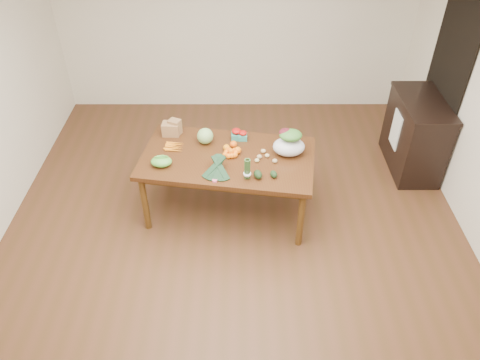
{
  "coord_description": "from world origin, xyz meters",
  "views": [
    {
      "loc": [
        0.06,
        -3.42,
        3.63
      ],
      "look_at": [
        0.06,
        0.0,
        0.89
      ],
      "focal_mm": 35.0,
      "sensor_mm": 36.0,
      "label": 1
    }
  ],
  "objects_px": {
    "dining_table": "(228,184)",
    "asparagus_bundle": "(247,169)",
    "kale_bunch": "(216,169)",
    "salad_bag": "(289,144)",
    "mandarin_cluster": "(231,152)",
    "cabbage": "(205,136)",
    "cabinet": "(415,135)",
    "paper_bag": "(171,128)"
  },
  "relations": [
    {
      "from": "dining_table",
      "to": "asparagus_bundle",
      "type": "distance_m",
      "value": 0.66
    },
    {
      "from": "kale_bunch",
      "to": "salad_bag",
      "type": "distance_m",
      "value": 0.83
    },
    {
      "from": "kale_bunch",
      "to": "mandarin_cluster",
      "type": "bearing_deg",
      "value": 75.82
    },
    {
      "from": "dining_table",
      "to": "cabbage",
      "type": "bearing_deg",
      "value": 143.03
    },
    {
      "from": "kale_bunch",
      "to": "asparagus_bundle",
      "type": "distance_m",
      "value": 0.31
    },
    {
      "from": "dining_table",
      "to": "salad_bag",
      "type": "distance_m",
      "value": 0.82
    },
    {
      "from": "dining_table",
      "to": "cabinet",
      "type": "distance_m",
      "value": 2.44
    },
    {
      "from": "asparagus_bundle",
      "to": "salad_bag",
      "type": "xyz_separation_m",
      "value": [
        0.44,
        0.42,
        0.01
      ]
    },
    {
      "from": "mandarin_cluster",
      "to": "asparagus_bundle",
      "type": "distance_m",
      "value": 0.43
    },
    {
      "from": "dining_table",
      "to": "kale_bunch",
      "type": "height_order",
      "value": "kale_bunch"
    },
    {
      "from": "cabinet",
      "to": "salad_bag",
      "type": "xyz_separation_m",
      "value": [
        -1.65,
        -0.8,
        0.41
      ]
    },
    {
      "from": "paper_bag",
      "to": "salad_bag",
      "type": "bearing_deg",
      "value": -16.49
    },
    {
      "from": "cabbage",
      "to": "salad_bag",
      "type": "distance_m",
      "value": 0.91
    },
    {
      "from": "mandarin_cluster",
      "to": "cabinet",
      "type": "bearing_deg",
      "value": 20.33
    },
    {
      "from": "cabinet",
      "to": "mandarin_cluster",
      "type": "xyz_separation_m",
      "value": [
        -2.25,
        -0.83,
        0.33
      ]
    },
    {
      "from": "cabbage",
      "to": "salad_bag",
      "type": "xyz_separation_m",
      "value": [
        0.89,
        -0.21,
        0.04
      ]
    },
    {
      "from": "dining_table",
      "to": "asparagus_bundle",
      "type": "xyz_separation_m",
      "value": [
        0.2,
        -0.38,
        0.5
      ]
    },
    {
      "from": "dining_table",
      "to": "cabbage",
      "type": "distance_m",
      "value": 0.58
    },
    {
      "from": "mandarin_cluster",
      "to": "cabbage",
      "type": "bearing_deg",
      "value": 138.65
    },
    {
      "from": "salad_bag",
      "to": "asparagus_bundle",
      "type": "bearing_deg",
      "value": -136.24
    },
    {
      "from": "dining_table",
      "to": "kale_bunch",
      "type": "relative_size",
      "value": 4.51
    },
    {
      "from": "cabinet",
      "to": "cabbage",
      "type": "xyz_separation_m",
      "value": [
        -2.53,
        -0.59,
        0.37
      ]
    },
    {
      "from": "cabbage",
      "to": "cabinet",
      "type": "bearing_deg",
      "value": 13.03
    },
    {
      "from": "cabbage",
      "to": "kale_bunch",
      "type": "bearing_deg",
      "value": -75.97
    },
    {
      "from": "cabinet",
      "to": "kale_bunch",
      "type": "xyz_separation_m",
      "value": [
        -2.39,
        -1.16,
        0.36
      ]
    },
    {
      "from": "dining_table",
      "to": "mandarin_cluster",
      "type": "xyz_separation_m",
      "value": [
        0.04,
        0.0,
        0.42
      ]
    },
    {
      "from": "paper_bag",
      "to": "mandarin_cluster",
      "type": "distance_m",
      "value": 0.79
    },
    {
      "from": "mandarin_cluster",
      "to": "salad_bag",
      "type": "xyz_separation_m",
      "value": [
        0.61,
        0.04,
        0.08
      ]
    },
    {
      "from": "salad_bag",
      "to": "cabinet",
      "type": "bearing_deg",
      "value": 25.85
    },
    {
      "from": "dining_table",
      "to": "salad_bag",
      "type": "relative_size",
      "value": 5.33
    },
    {
      "from": "asparagus_bundle",
      "to": "mandarin_cluster",
      "type": "bearing_deg",
      "value": 121.98
    },
    {
      "from": "dining_table",
      "to": "asparagus_bundle",
      "type": "relative_size",
      "value": 7.21
    },
    {
      "from": "paper_bag",
      "to": "asparagus_bundle",
      "type": "bearing_deg",
      "value": -43.68
    },
    {
      "from": "cabinet",
      "to": "kale_bunch",
      "type": "distance_m",
      "value": 2.68
    },
    {
      "from": "cabbage",
      "to": "kale_bunch",
      "type": "distance_m",
      "value": 0.59
    },
    {
      "from": "cabinet",
      "to": "paper_bag",
      "type": "distance_m",
      "value": 2.98
    },
    {
      "from": "paper_bag",
      "to": "mandarin_cluster",
      "type": "xyz_separation_m",
      "value": [
        0.67,
        -0.42,
        -0.04
      ]
    },
    {
      "from": "mandarin_cluster",
      "to": "paper_bag",
      "type": "bearing_deg",
      "value": 148.32
    },
    {
      "from": "cabinet",
      "to": "paper_bag",
      "type": "xyz_separation_m",
      "value": [
        -2.93,
        -0.42,
        0.37
      ]
    },
    {
      "from": "dining_table",
      "to": "cabinet",
      "type": "relative_size",
      "value": 1.77
    },
    {
      "from": "dining_table",
      "to": "cabbage",
      "type": "relative_size",
      "value": 10.22
    },
    {
      "from": "cabinet",
      "to": "paper_bag",
      "type": "height_order",
      "value": "cabinet"
    }
  ]
}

